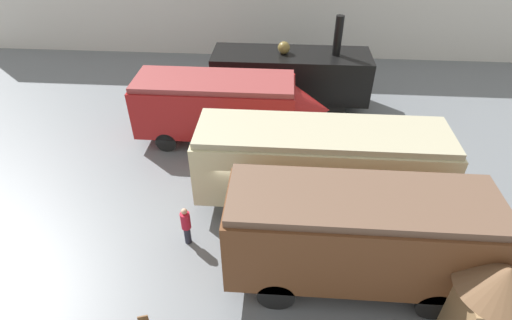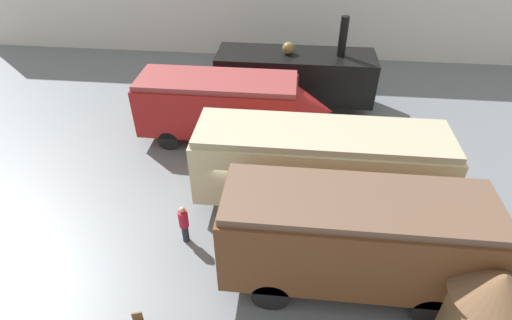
{
  "view_description": "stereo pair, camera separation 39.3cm",
  "coord_description": "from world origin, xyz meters",
  "px_view_note": "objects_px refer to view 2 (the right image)",
  "views": [
    {
      "loc": [
        0.93,
        -11.53,
        11.0
      ],
      "look_at": [
        0.03,
        1.0,
        1.6
      ],
      "focal_mm": 28.0,
      "sensor_mm": 36.0,
      "label": 1
    },
    {
      "loc": [
        1.32,
        -11.5,
        11.0
      ],
      "look_at": [
        0.03,
        1.0,
        1.6
      ],
      "focal_mm": 28.0,
      "sensor_mm": 36.0,
      "label": 2
    }
  ],
  "objects_px": {
    "passenger_coach_vintage": "(319,162)",
    "ticket_kiosk": "(488,307)",
    "visitor_person": "(184,223)",
    "streamlined_locomotive": "(231,105)",
    "passenger_coach_wooden": "(353,235)",
    "steam_locomotive": "(295,75)"
  },
  "relations": [
    {
      "from": "passenger_coach_vintage",
      "to": "streamlined_locomotive",
      "type": "bearing_deg",
      "value": 132.02
    },
    {
      "from": "steam_locomotive",
      "to": "passenger_coach_vintage",
      "type": "xyz_separation_m",
      "value": [
        1.07,
        -8.11,
        0.3
      ]
    },
    {
      "from": "visitor_person",
      "to": "ticket_kiosk",
      "type": "xyz_separation_m",
      "value": [
        8.95,
        -2.9,
        0.79
      ]
    },
    {
      "from": "passenger_coach_wooden",
      "to": "passenger_coach_vintage",
      "type": "bearing_deg",
      "value": 104.39
    },
    {
      "from": "steam_locomotive",
      "to": "visitor_person",
      "type": "bearing_deg",
      "value": -108.77
    },
    {
      "from": "streamlined_locomotive",
      "to": "passenger_coach_wooden",
      "type": "height_order",
      "value": "passenger_coach_wooden"
    },
    {
      "from": "steam_locomotive",
      "to": "passenger_coach_wooden",
      "type": "bearing_deg",
      "value": -80.35
    },
    {
      "from": "steam_locomotive",
      "to": "ticket_kiosk",
      "type": "relative_size",
      "value": 2.77
    },
    {
      "from": "passenger_coach_vintage",
      "to": "passenger_coach_wooden",
      "type": "relative_size",
      "value": 1.18
    },
    {
      "from": "steam_locomotive",
      "to": "visitor_person",
      "type": "xyz_separation_m",
      "value": [
        -3.56,
        -10.49,
        -0.94
      ]
    },
    {
      "from": "steam_locomotive",
      "to": "passenger_coach_wooden",
      "type": "distance_m",
      "value": 11.84
    },
    {
      "from": "streamlined_locomotive",
      "to": "ticket_kiosk",
      "type": "bearing_deg",
      "value": -49.46
    },
    {
      "from": "passenger_coach_vintage",
      "to": "ticket_kiosk",
      "type": "relative_size",
      "value": 3.05
    },
    {
      "from": "streamlined_locomotive",
      "to": "passenger_coach_vintage",
      "type": "xyz_separation_m",
      "value": [
        3.99,
        -4.43,
        0.25
      ]
    },
    {
      "from": "streamlined_locomotive",
      "to": "passenger_coach_wooden",
      "type": "distance_m",
      "value": 9.37
    },
    {
      "from": "passenger_coach_vintage",
      "to": "ticket_kiosk",
      "type": "height_order",
      "value": "passenger_coach_vintage"
    },
    {
      "from": "streamlined_locomotive",
      "to": "steam_locomotive",
      "type": "bearing_deg",
      "value": 51.57
    },
    {
      "from": "visitor_person",
      "to": "ticket_kiosk",
      "type": "bearing_deg",
      "value": -17.98
    },
    {
      "from": "steam_locomotive",
      "to": "passenger_coach_wooden",
      "type": "xyz_separation_m",
      "value": [
        1.98,
        -11.66,
        0.34
      ]
    },
    {
      "from": "visitor_person",
      "to": "passenger_coach_wooden",
      "type": "bearing_deg",
      "value": -11.98
    },
    {
      "from": "ticket_kiosk",
      "to": "steam_locomotive",
      "type": "bearing_deg",
      "value": 111.91
    },
    {
      "from": "visitor_person",
      "to": "passenger_coach_vintage",
      "type": "bearing_deg",
      "value": 27.12
    }
  ]
}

